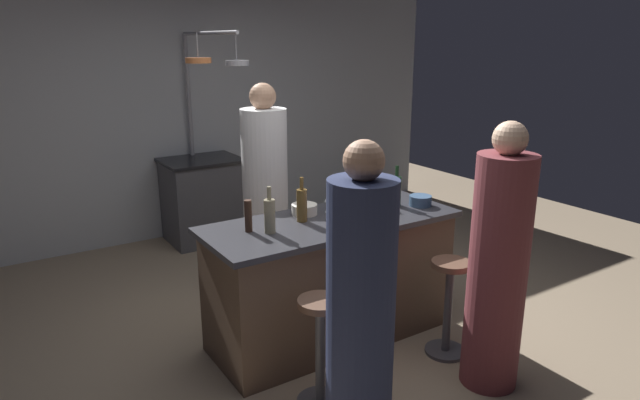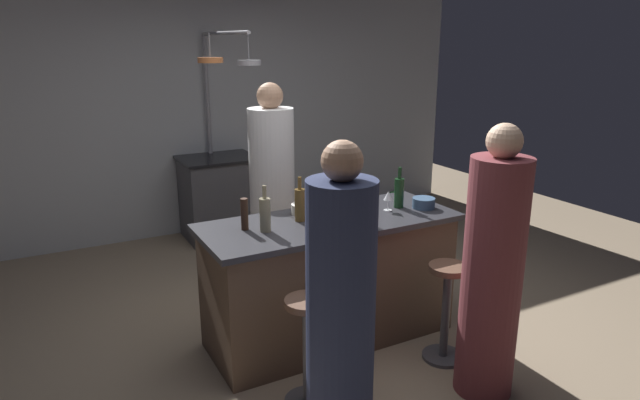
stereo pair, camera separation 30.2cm
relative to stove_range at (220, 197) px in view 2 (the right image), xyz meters
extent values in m
plane|color=gray|center=(0.00, -2.45, -0.45)|extent=(9.00, 9.00, 0.00)
cube|color=#B2B7BC|center=(0.00, 0.40, 0.85)|extent=(6.40, 0.16, 2.60)
cube|color=brown|center=(0.00, -2.45, -0.02)|extent=(1.72, 0.66, 0.86)
cube|color=#2D2D33|center=(0.00, -2.45, 0.43)|extent=(1.80, 0.72, 0.04)
cube|color=#47474C|center=(0.00, 0.00, -0.02)|extent=(0.76, 0.60, 0.86)
cube|color=black|center=(0.00, 0.00, 0.43)|extent=(0.80, 0.64, 0.03)
cylinder|color=white|center=(-0.02, -1.50, 0.34)|extent=(0.37, 0.37, 1.56)
sphere|color=tan|center=(-0.02, -1.50, 1.21)|extent=(0.21, 0.21, 0.21)
cylinder|color=#4C4C51|center=(0.54, -3.07, -0.43)|extent=(0.28, 0.28, 0.02)
cylinder|color=#4C4C51|center=(0.54, -3.07, -0.11)|extent=(0.06, 0.06, 0.62)
cylinder|color=brown|center=(0.54, -3.07, 0.21)|extent=(0.26, 0.26, 0.04)
cylinder|color=brown|center=(0.52, -3.45, 0.29)|extent=(0.35, 0.35, 1.47)
sphere|color=#D8AD8C|center=(0.52, -3.45, 1.11)|extent=(0.20, 0.20, 0.20)
cylinder|color=#4C4C51|center=(-0.50, -3.07, -0.11)|extent=(0.06, 0.06, 0.62)
cylinder|color=brown|center=(-0.50, -3.07, 0.21)|extent=(0.26, 0.26, 0.04)
cylinder|color=#262D4C|center=(-0.51, -3.46, 0.28)|extent=(0.35, 0.35, 1.46)
sphere|color=tan|center=(-0.51, -3.46, 1.10)|extent=(0.20, 0.20, 0.20)
cylinder|color=gray|center=(0.00, 0.25, 0.63)|extent=(0.04, 0.04, 2.15)
cylinder|color=gray|center=(0.00, -0.39, 1.70)|extent=(0.04, 1.28, 0.04)
cylinder|color=#B26638|center=(-0.30, -0.88, 1.48)|extent=(0.22, 0.22, 0.04)
cylinder|color=gray|center=(-0.30, -0.88, 1.59)|extent=(0.01, 0.01, 0.23)
cylinder|color=gray|center=(0.05, -0.89, 1.45)|extent=(0.21, 0.21, 0.04)
cylinder|color=gray|center=(0.05, -0.88, 1.58)|extent=(0.01, 0.01, 0.25)
cylinder|color=brown|center=(1.70, -0.92, -0.37)|extent=(0.24, 0.24, 0.16)
sphere|color=#2D6633|center=(1.70, -0.92, -0.11)|extent=(0.36, 0.36, 0.36)
cylinder|color=#382319|center=(-0.59, -2.37, 0.56)|extent=(0.05, 0.05, 0.21)
cylinder|color=brown|center=(-0.20, -2.38, 0.56)|extent=(0.07, 0.07, 0.22)
cylinder|color=brown|center=(-0.20, -2.38, 0.72)|extent=(0.03, 0.03, 0.08)
cylinder|color=#B78C8E|center=(0.15, -2.58, 0.57)|extent=(0.07, 0.07, 0.23)
cylinder|color=#B78C8E|center=(0.15, -2.58, 0.73)|extent=(0.03, 0.03, 0.08)
cylinder|color=gray|center=(-0.49, -2.47, 0.56)|extent=(0.07, 0.07, 0.22)
cylinder|color=gray|center=(-0.49, -2.47, 0.72)|extent=(0.03, 0.03, 0.08)
cylinder|color=#143319|center=(0.58, -2.44, 0.56)|extent=(0.07, 0.07, 0.22)
cylinder|color=#143319|center=(0.58, -2.44, 0.71)|extent=(0.03, 0.03, 0.08)
cylinder|color=silver|center=(0.07, -2.31, 0.46)|extent=(0.06, 0.06, 0.01)
cylinder|color=silver|center=(0.07, -2.31, 0.50)|extent=(0.01, 0.01, 0.07)
cone|color=silver|center=(0.07, -2.31, 0.57)|extent=(0.07, 0.07, 0.06)
cylinder|color=silver|center=(0.06, -2.66, 0.46)|extent=(0.06, 0.06, 0.01)
cylinder|color=silver|center=(0.06, -2.66, 0.50)|extent=(0.01, 0.01, 0.07)
cone|color=silver|center=(0.06, -2.66, 0.57)|extent=(0.07, 0.07, 0.06)
cylinder|color=silver|center=(0.46, -2.47, 0.46)|extent=(0.06, 0.06, 0.01)
cylinder|color=silver|center=(0.46, -2.47, 0.50)|extent=(0.01, 0.01, 0.07)
cone|color=silver|center=(0.46, -2.47, 0.57)|extent=(0.07, 0.07, 0.06)
cylinder|color=silver|center=(-0.10, -2.26, 0.49)|extent=(0.18, 0.18, 0.07)
cylinder|color=#334C6B|center=(0.73, -2.54, 0.49)|extent=(0.17, 0.17, 0.08)
camera|label=1|loc=(-2.04, -5.45, 1.64)|focal=31.07mm
camera|label=2|loc=(-1.78, -5.61, 1.64)|focal=31.07mm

